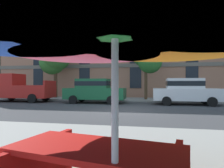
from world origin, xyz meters
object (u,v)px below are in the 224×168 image
at_px(sedan_green, 95,90).
at_px(street_tree_middle, 147,58).
at_px(pickup_red, 18,89).
at_px(street_tree_left, 55,58).
at_px(patio_umbrella, 115,7).
at_px(sedan_white, 186,91).

distance_m(sedan_green, street_tree_middle, 5.39).
distance_m(pickup_red, street_tree_left, 4.61).
bearing_deg(pickup_red, street_tree_middle, 16.10).
distance_m(sedan_green, street_tree_left, 6.61).
distance_m(sedan_green, patio_umbrella, 13.30).
xyz_separation_m(street_tree_left, street_tree_middle, (8.62, -0.51, -0.27)).
bearing_deg(patio_umbrella, sedan_white, 78.56).
height_order(pickup_red, sedan_green, pickup_red).
height_order(street_tree_left, street_tree_middle, street_tree_left).
xyz_separation_m(sedan_green, patio_umbrella, (3.81, -12.70, 1.09)).
distance_m(sedan_white, street_tree_middle, 4.71).
height_order(sedan_green, street_tree_middle, street_tree_middle).
distance_m(pickup_red, patio_umbrella, 16.24).
relative_size(sedan_white, patio_umbrella, 1.09).
height_order(pickup_red, sedan_white, pickup_red).
xyz_separation_m(street_tree_left, patio_umbrella, (8.70, -16.09, -1.79)).
height_order(pickup_red, street_tree_middle, street_tree_middle).
bearing_deg(pickup_red, patio_umbrella, -51.57).
xyz_separation_m(sedan_green, sedan_white, (6.38, 0.00, 0.00)).
bearing_deg(street_tree_middle, sedan_white, -47.33).
bearing_deg(street_tree_left, pickup_red, -112.07).
relative_size(sedan_green, street_tree_middle, 0.93).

